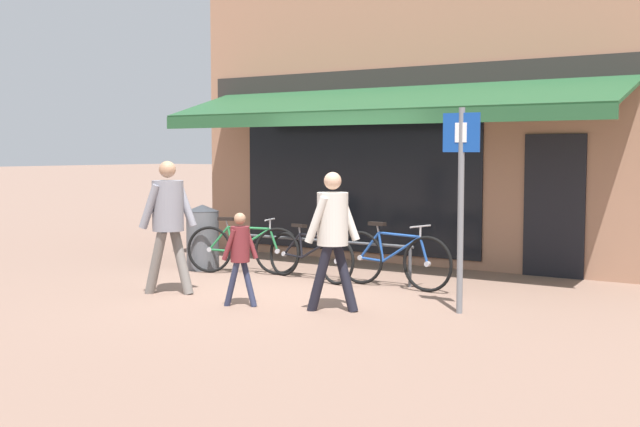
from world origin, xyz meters
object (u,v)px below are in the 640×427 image
(bicycle_black, at_px, (310,255))
(bicycle_blue, at_px, (393,259))
(bicycle_green, at_px, (243,249))
(pedestrian_second_adult, at_px, (168,214))
(parking_sign, at_px, (461,188))
(pedestrian_adult, at_px, (333,227))
(pedestrian_child, at_px, (240,249))
(litter_bin, at_px, (203,237))

(bicycle_black, height_order, bicycle_blue, bicycle_blue)
(bicycle_green, distance_m, pedestrian_second_adult, 2.00)
(bicycle_green, bearing_deg, parking_sign, -35.62)
(bicycle_black, distance_m, pedestrian_adult, 2.38)
(bicycle_black, height_order, pedestrian_child, pedestrian_child)
(bicycle_blue, height_order, parking_sign, parking_sign)
(bicycle_blue, distance_m, litter_bin, 3.31)
(parking_sign, bearing_deg, pedestrian_adult, -151.64)
(bicycle_blue, xyz_separation_m, pedestrian_second_adult, (-2.22, -1.99, 0.65))
(pedestrian_adult, height_order, litter_bin, pedestrian_adult)
(bicycle_black, bearing_deg, bicycle_green, -163.04)
(bicycle_green, bearing_deg, litter_bin, 157.30)
(pedestrian_child, xyz_separation_m, litter_bin, (-2.39, 2.04, -0.18))
(pedestrian_second_adult, bearing_deg, litter_bin, -60.91)
(bicycle_black, bearing_deg, pedestrian_child, -65.68)
(bicycle_green, relative_size, parking_sign, 0.72)
(pedestrian_child, xyz_separation_m, parking_sign, (2.35, 1.05, 0.75))
(bicycle_green, distance_m, litter_bin, 0.82)
(bicycle_black, height_order, pedestrian_adult, pedestrian_adult)
(bicycle_black, relative_size, bicycle_blue, 0.97)
(pedestrian_adult, bearing_deg, litter_bin, -26.77)
(pedestrian_second_adult, bearing_deg, bicycle_blue, -138.94)
(bicycle_green, bearing_deg, pedestrian_child, -73.69)
(bicycle_green, distance_m, pedestrian_adult, 3.19)
(bicycle_black, distance_m, pedestrian_second_adult, 2.25)
(pedestrian_adult, xyz_separation_m, pedestrian_child, (-1.08, -0.36, -0.29))
(bicycle_green, relative_size, pedestrian_second_adult, 0.96)
(bicycle_green, bearing_deg, bicycle_blue, -18.88)
(bicycle_blue, xyz_separation_m, litter_bin, (-3.30, -0.11, 0.11))
(litter_bin, bearing_deg, parking_sign, -11.78)
(bicycle_black, relative_size, pedestrian_child, 1.54)
(bicycle_black, height_order, parking_sign, parking_sign)
(bicycle_black, bearing_deg, litter_bin, -165.01)
(pedestrian_adult, distance_m, pedestrian_child, 1.17)
(bicycle_blue, distance_m, pedestrian_child, 2.35)
(bicycle_green, height_order, pedestrian_adult, pedestrian_adult)
(parking_sign, bearing_deg, bicycle_blue, 142.75)
(pedestrian_child, bearing_deg, pedestrian_adult, -163.06)
(pedestrian_adult, bearing_deg, pedestrian_second_adult, 3.94)
(litter_bin, distance_m, parking_sign, 4.94)
(bicycle_green, relative_size, bicycle_blue, 0.93)
(litter_bin, bearing_deg, pedestrian_second_adult, -60.05)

